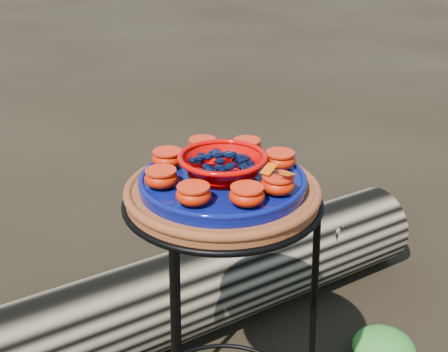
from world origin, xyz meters
TOP-DOWN VIEW (x-y plane):
  - plant_stand at (0.00, 0.00)m, footprint 0.44×0.44m
  - terracotta_saucer at (0.00, 0.00)m, footprint 0.39×0.39m
  - cobalt_plate at (0.00, 0.00)m, footprint 0.33×0.33m
  - red_bowl at (0.00, 0.00)m, footprint 0.17×0.17m
  - glass_gems at (0.00, 0.00)m, footprint 0.13×0.13m
  - orange_half_0 at (0.05, -0.12)m, footprint 0.06×0.06m
  - orange_half_1 at (0.12, -0.03)m, footprint 0.06×0.06m
  - orange_half_2 at (0.11, 0.06)m, footprint 0.06×0.06m
  - orange_half_3 at (0.03, 0.12)m, footprint 0.06×0.06m
  - orange_half_4 at (-0.06, 0.11)m, footprint 0.06×0.06m
  - orange_half_5 at (-0.12, 0.03)m, footprint 0.06×0.06m
  - orange_half_6 at (-0.11, -0.06)m, footprint 0.06×0.06m
  - orange_half_7 at (-0.03, -0.12)m, footprint 0.06×0.06m
  - butterfly at (0.05, -0.12)m, footprint 0.08×0.07m
  - driftwood_log at (0.26, 0.43)m, footprint 1.51×0.45m
  - foliage_right at (0.57, -0.02)m, footprint 0.19×0.19m
  - foliage_back at (-0.24, 0.56)m, footprint 0.35×0.35m

SIDE VIEW (x-z plane):
  - foliage_right at x=0.57m, z-range 0.00..0.09m
  - foliage_back at x=-0.24m, z-range 0.00..0.17m
  - driftwood_log at x=0.26m, z-range 0.00..0.28m
  - plant_stand at x=0.00m, z-range 0.00..0.70m
  - terracotta_saucer at x=0.00m, z-range 0.70..0.73m
  - cobalt_plate at x=0.00m, z-range 0.73..0.75m
  - orange_half_0 at x=0.05m, z-range 0.75..0.79m
  - orange_half_1 at x=0.12m, z-range 0.75..0.79m
  - orange_half_2 at x=0.11m, z-range 0.75..0.79m
  - orange_half_3 at x=0.03m, z-range 0.75..0.79m
  - orange_half_4 at x=-0.06m, z-range 0.75..0.79m
  - orange_half_5 at x=-0.12m, z-range 0.75..0.79m
  - orange_half_6 at x=-0.11m, z-range 0.75..0.79m
  - orange_half_7 at x=-0.03m, z-range 0.75..0.79m
  - red_bowl at x=0.00m, z-range 0.75..0.80m
  - butterfly at x=0.05m, z-range 0.79..0.80m
  - glass_gems at x=0.00m, z-range 0.80..0.82m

